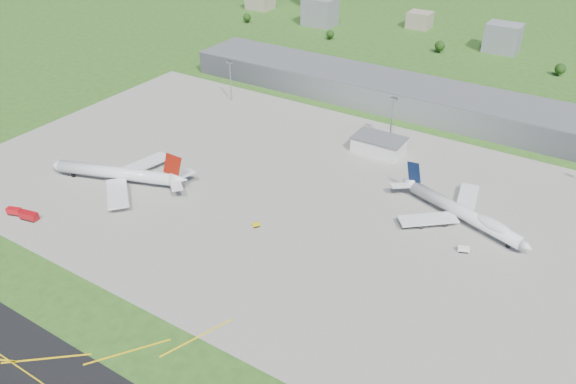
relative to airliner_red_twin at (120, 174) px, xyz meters
The scene contains 21 objects.
ground 168.46m from the airliner_red_twin, 60.90° to the left, with size 1400.00×1400.00×0.00m, color #2C561A.
apron 99.23m from the airliner_red_twin, 22.00° to the left, with size 360.00×190.00×0.08m, color gray.
terminal 181.64m from the airliner_red_twin, 63.21° to the left, with size 300.00×42.00×15.00m, color slate.
ops_building 133.70m from the airliner_red_twin, 46.59° to the left, with size 26.00×16.00×8.00m, color silver.
mast_west 114.26m from the airliner_red_twin, 99.18° to the left, with size 3.50×2.00×25.90m.
mast_center 145.49m from the airliner_red_twin, 50.67° to the left, with size 3.50×2.00×25.90m.
airliner_red_twin is the anchor object (origin of this frame).
airliner_blue_quad 160.81m from the airliner_red_twin, 20.27° to the left, with size 65.65×50.19×17.72m.
fire_truck 45.33m from the airliner_red_twin, 103.77° to the right, with size 8.95×4.89×3.74m.
crash_tender 49.15m from the airliner_red_twin, 113.72° to the right, with size 6.90×4.72×3.31m.
tug_yellow 76.84m from the airliner_red_twin, ahead, with size 3.65×3.90×1.72m.
van_white_near 137.34m from the airliner_red_twin, 17.42° to the left, with size 2.29×4.56×2.30m.
van_white_far 161.61m from the airliner_red_twin, 12.73° to the left, with size 5.09×3.78×2.40m.
bldg_far_w 345.92m from the airliner_red_twin, 113.54° to the left, with size 24.00×20.00×18.00m, color gray.
bldg_w 302.83m from the airliner_red_twin, 101.07° to the left, with size 28.00×22.00×24.00m, color slate.
bldg_cw 337.84m from the airliner_red_twin, 86.29° to the left, with size 20.00×18.00×14.00m, color gray.
bldg_c 323.63m from the airliner_red_twin, 71.65° to the left, with size 26.00×20.00×22.00m, color slate.
tree_far_w 292.08m from the airliner_red_twin, 113.86° to the left, with size 7.20×7.20×8.80m.
tree_w 263.63m from the airliner_red_twin, 96.12° to the left, with size 6.75×6.75×8.25m.
tree_c 283.95m from the airliner_red_twin, 77.41° to the left, with size 8.10×8.10×9.90m.
tree_e 311.64m from the airliner_red_twin, 60.83° to the left, with size 7.65×7.65×9.35m.
Camera 1 is at (112.34, -151.76, 140.43)m, focal length 35.00 mm.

